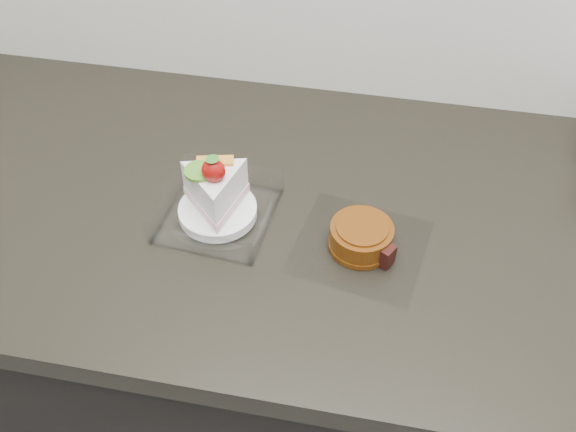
{
  "coord_description": "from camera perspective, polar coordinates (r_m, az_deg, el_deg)",
  "views": [
    {
      "loc": [
        -0.01,
        1.02,
        1.59
      ],
      "look_at": [
        -0.13,
        1.63,
        0.94
      ],
      "focal_mm": 40.0,
      "sensor_mm": 36.0,
      "label": 1
    }
  ],
  "objects": [
    {
      "name": "cake_tray",
      "position": [
        0.94,
        -6.36,
        1.34
      ],
      "size": [
        0.17,
        0.17,
        0.12
      ],
      "rotation": [
        0.0,
        0.0,
        -0.08
      ],
      "color": "white",
      "rests_on": "counter"
    },
    {
      "name": "counter",
      "position": [
        1.33,
        6.22,
        -13.73
      ],
      "size": [
        2.04,
        0.64,
        0.9
      ],
      "color": "black",
      "rests_on": "ground"
    },
    {
      "name": "mooncake_wrap",
      "position": [
        0.91,
        6.58,
        -2.06
      ],
      "size": [
        0.21,
        0.2,
        0.04
      ],
      "rotation": [
        0.0,
        0.0,
        0.0
      ],
      "color": "white",
      "rests_on": "counter"
    }
  ]
}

